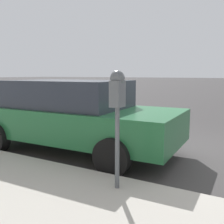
{
  "coord_description": "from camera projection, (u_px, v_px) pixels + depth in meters",
  "views": [
    {
      "loc": [
        -5.54,
        -1.22,
        1.65
      ],
      "look_at": [
        -2.25,
        0.63,
        1.1
      ],
      "focal_mm": 42.0,
      "sensor_mm": 36.0,
      "label": 1
    }
  ],
  "objects": [
    {
      "name": "ground_plane",
      "position": [
        189.0,
        152.0,
        5.6
      ],
      "size": [
        220.0,
        220.0,
        0.0
      ],
      "primitive_type": "plane",
      "color": "#3D3A3A"
    },
    {
      "name": "parking_meter",
      "position": [
        117.0,
        99.0,
        3.37
      ],
      "size": [
        0.21,
        0.19,
        1.57
      ],
      "color": "#4C5156",
      "rests_on": "sidewalk"
    },
    {
      "name": "car_green",
      "position": [
        73.0,
        114.0,
        5.62
      ],
      "size": [
        2.12,
        4.51,
        1.52
      ],
      "rotation": [
        0.0,
        0.0,
        3.17
      ],
      "color": "#1E5B33",
      "rests_on": "ground_plane"
    }
  ]
}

